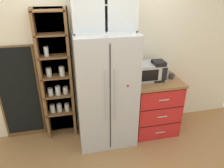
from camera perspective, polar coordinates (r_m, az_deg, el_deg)
ground_plane at (r=3.62m, az=-1.56°, el=-13.71°), size 10.61×10.61×0.00m
wall_back_cream at (r=3.35m, az=-3.14°, el=7.88°), size 4.92×0.10×2.55m
refrigerator at (r=3.16m, az=-1.77°, el=-1.56°), size 0.85×0.70×1.71m
pantry_shelf_column at (r=3.32m, az=-14.61°, el=1.79°), size 0.50×0.26×2.00m
counter_cabinet at (r=3.60m, az=11.14°, el=-5.50°), size 0.73×0.64×0.92m
microwave at (r=3.34m, az=10.04°, el=3.40°), size 0.44×0.33×0.26m
coffee_maker at (r=3.33m, az=11.99°, el=3.66°), size 0.17×0.20×0.31m
mug_charcoal at (r=3.45m, az=15.50°, el=2.07°), size 0.11×0.08×0.09m
mug_red at (r=3.37m, az=11.94°, el=1.81°), size 0.12×0.08×0.09m
bottle_clear at (r=3.42m, az=11.39°, el=3.58°), size 0.06×0.06×0.27m
bottle_green at (r=3.40m, az=11.48°, el=3.66°), size 0.07×0.07×0.29m
upper_cabinet at (r=2.87m, az=-2.30°, el=20.52°), size 0.82×0.32×0.68m
chalkboard_menu at (r=3.53m, az=-23.37°, el=-2.53°), size 0.60×0.04×1.51m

